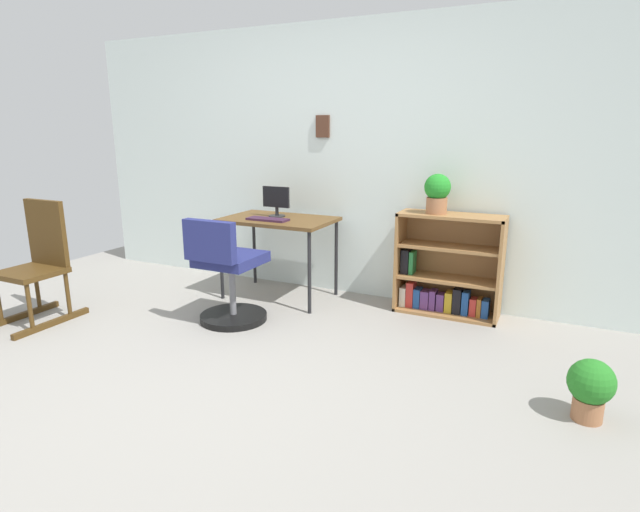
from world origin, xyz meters
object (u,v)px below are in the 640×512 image
monitor (276,201)px  bookshelf_low (447,270)px  keyboard (268,219)px  potted_plant_floor (591,387)px  office_chair (227,277)px  rocking_chair (39,262)px  potted_plant_on_shelf (437,192)px  desk (279,225)px

monitor → bookshelf_low: size_ratio=0.32×
keyboard → potted_plant_floor: size_ratio=1.08×
office_chair → rocking_chair: size_ratio=0.89×
keyboard → office_chair: office_chair is taller
bookshelf_low → potted_plant_floor: 1.64m
rocking_chair → monitor: bearing=44.5°
rocking_chair → bookshelf_low: size_ratio=1.14×
monitor → keyboard: 0.23m
keyboard → office_chair: bearing=-91.4°
office_chair → potted_plant_on_shelf: bearing=33.7°
desk → potted_plant_on_shelf: size_ratio=3.04×
keyboard → bookshelf_low: (1.44, 0.38, -0.37)m
potted_plant_on_shelf → desk: bearing=-171.7°
potted_plant_on_shelf → rocking_chair: bearing=-151.6°
desk → potted_plant_on_shelf: potted_plant_on_shelf is taller
desk → potted_plant_on_shelf: 1.37m
office_chair → bookshelf_low: (1.45, 0.96, -0.01)m
keyboard → potted_plant_floor: bearing=-20.2°
potted_plant_floor → bookshelf_low: bearing=128.4°
office_chair → monitor: bearing=90.6°
keyboard → potted_plant_on_shelf: 1.40m
monitor → potted_plant_on_shelf: (1.36, 0.14, 0.13)m
potted_plant_on_shelf → potted_plant_floor: size_ratio=0.93×
desk → bookshelf_low: (1.41, 0.24, -0.30)m
bookshelf_low → desk: bearing=-170.2°
monitor → office_chair: size_ratio=0.32×
potted_plant_on_shelf → monitor: bearing=-174.1°
monitor → office_chair: (0.01, -0.76, -0.48)m
desk → rocking_chair: 1.90m
rocking_chair → potted_plant_floor: size_ratio=2.82×
office_chair → rocking_chair: (-1.36, -0.56, 0.10)m
keyboard → bookshelf_low: bookshelf_low is taller
desk → keyboard: (-0.03, -0.13, 0.07)m
potted_plant_on_shelf → bookshelf_low: bearing=27.8°
office_chair → rocking_chair: 1.47m
potted_plant_floor → office_chair: bearing=172.6°
bookshelf_low → potted_plant_on_shelf: bearing=-152.2°
office_chair → bookshelf_low: size_ratio=1.02×
keyboard → desk: bearing=78.9°
desk → bookshelf_low: bearing=9.8°
desk → potted_plant_on_shelf: (1.31, 0.19, 0.33)m
desk → office_chair: size_ratio=1.13×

